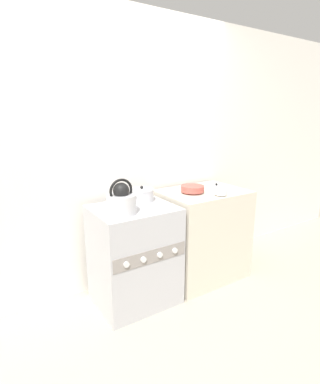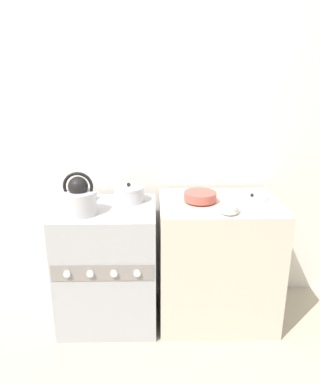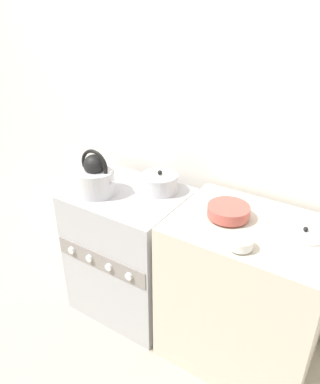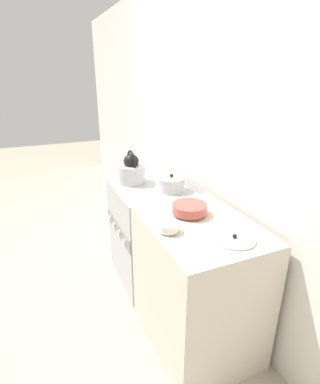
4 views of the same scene
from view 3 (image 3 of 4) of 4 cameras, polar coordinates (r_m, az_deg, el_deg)
The scene contains 9 objects.
ground_plane at distance 2.59m, azimuth -8.17°, elevation -19.69°, with size 12.00×12.00×0.00m, color #B2A893.
wall_back at distance 2.38m, azimuth 0.48°, elevation 12.04°, with size 7.00×0.06×2.50m.
stove at distance 2.46m, azimuth -4.59°, elevation -8.98°, with size 0.67×0.58×0.86m.
counter at distance 2.18m, azimuth 12.66°, elevation -14.80°, with size 0.81×0.60×0.89m.
kettle at distance 2.20m, azimuth -9.75°, elevation 2.17°, with size 0.28×0.23×0.27m.
cooking_pot at distance 2.21m, azimuth -0.02°, elevation 1.40°, with size 0.21×0.21×0.14m.
enamel_bowl at distance 1.93m, azimuth 10.40°, elevation -2.88°, with size 0.22×0.22×0.07m.
small_ceramic_bowl at distance 1.72m, azimuth 12.16°, elevation -7.60°, with size 0.11×0.11×0.05m.
loose_pot_lid at distance 1.93m, azimuth 21.25°, elevation -5.71°, with size 0.23×0.23×0.03m.
Camera 3 is at (1.23, -1.26, 1.90)m, focal length 35.00 mm.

